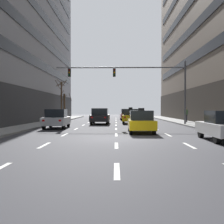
{
  "coord_description": "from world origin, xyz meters",
  "views": [
    {
      "loc": [
        -0.03,
        -15.32,
        1.71
      ],
      "look_at": [
        -0.58,
        22.91,
        1.21
      ],
      "focal_mm": 42.75,
      "sensor_mm": 36.0,
      "label": 1
    }
  ],
  "objects_px": {
    "car_driving_3": "(57,119)",
    "street_tree_0": "(61,98)",
    "street_tree_2": "(64,106)",
    "car_parked_1": "(223,126)",
    "car_driving_0": "(126,114)",
    "traffic_signal_0": "(138,78)",
    "taxi_driving_4": "(131,116)",
    "car_driving_5": "(100,116)",
    "pedestrian_1": "(186,114)",
    "car_driving_1": "(127,115)",
    "taxi_driving_2": "(141,122)"
  },
  "relations": [
    {
      "from": "car_driving_3",
      "to": "street_tree_0",
      "type": "height_order",
      "value": "street_tree_0"
    },
    {
      "from": "street_tree_2",
      "to": "car_parked_1",
      "type": "bearing_deg",
      "value": -62.52
    },
    {
      "from": "car_driving_0",
      "to": "traffic_signal_0",
      "type": "xyz_separation_m",
      "value": [
        0.54,
        -16.7,
        4.0
      ]
    },
    {
      "from": "car_parked_1",
      "to": "street_tree_0",
      "type": "relative_size",
      "value": 0.75
    },
    {
      "from": "car_parked_1",
      "to": "taxi_driving_4",
      "type": "bearing_deg",
      "value": 103.7
    },
    {
      "from": "taxi_driving_4",
      "to": "street_tree_0",
      "type": "relative_size",
      "value": 0.79
    },
    {
      "from": "car_driving_5",
      "to": "pedestrian_1",
      "type": "relative_size",
      "value": 2.8
    },
    {
      "from": "car_driving_0",
      "to": "street_tree_2",
      "type": "bearing_deg",
      "value": -156.13
    },
    {
      "from": "car_driving_5",
      "to": "street_tree_2",
      "type": "xyz_separation_m",
      "value": [
        -6.02,
        10.84,
        1.3
      ]
    },
    {
      "from": "traffic_signal_0",
      "to": "street_tree_2",
      "type": "relative_size",
      "value": 3.09
    },
    {
      "from": "taxi_driving_4",
      "to": "car_parked_1",
      "type": "xyz_separation_m",
      "value": [
        4.0,
        -16.42,
        -0.03
      ]
    },
    {
      "from": "car_driving_1",
      "to": "street_tree_2",
      "type": "height_order",
      "value": "street_tree_2"
    },
    {
      "from": "taxi_driving_2",
      "to": "car_driving_3",
      "type": "height_order",
      "value": "taxi_driving_2"
    },
    {
      "from": "car_driving_5",
      "to": "street_tree_0",
      "type": "xyz_separation_m",
      "value": [
        -6.06,
        8.73,
        2.32
      ]
    },
    {
      "from": "pedestrian_1",
      "to": "car_driving_5",
      "type": "bearing_deg",
      "value": -168.05
    },
    {
      "from": "street_tree_0",
      "to": "pedestrian_1",
      "type": "bearing_deg",
      "value": -22.45
    },
    {
      "from": "taxi_driving_2",
      "to": "car_driving_3",
      "type": "distance_m",
      "value": 8.04
    },
    {
      "from": "taxi_driving_4",
      "to": "car_parked_1",
      "type": "height_order",
      "value": "taxi_driving_4"
    },
    {
      "from": "car_driving_3",
      "to": "street_tree_0",
      "type": "distance_m",
      "value": 15.47
    },
    {
      "from": "car_driving_5",
      "to": "street_tree_0",
      "type": "bearing_deg",
      "value": 124.77
    },
    {
      "from": "pedestrian_1",
      "to": "car_parked_1",
      "type": "bearing_deg",
      "value": -98.42
    },
    {
      "from": "car_driving_0",
      "to": "street_tree_2",
      "type": "relative_size",
      "value": 1.02
    },
    {
      "from": "car_driving_5",
      "to": "car_driving_0",
      "type": "bearing_deg",
      "value": 77.02
    },
    {
      "from": "taxi_driving_4",
      "to": "pedestrian_1",
      "type": "height_order",
      "value": "taxi_driving_4"
    },
    {
      "from": "taxi_driving_2",
      "to": "car_driving_5",
      "type": "height_order",
      "value": "taxi_driving_2"
    },
    {
      "from": "street_tree_0",
      "to": "street_tree_2",
      "type": "height_order",
      "value": "street_tree_0"
    },
    {
      "from": "street_tree_0",
      "to": "traffic_signal_0",
      "type": "bearing_deg",
      "value": -45.9
    },
    {
      "from": "car_driving_0",
      "to": "car_driving_1",
      "type": "relative_size",
      "value": 1.03
    },
    {
      "from": "car_parked_1",
      "to": "pedestrian_1",
      "type": "distance_m",
      "value": 17.31
    },
    {
      "from": "taxi_driving_4",
      "to": "car_driving_5",
      "type": "xyz_separation_m",
      "value": [
        -3.42,
        -1.4,
        0.03
      ]
    },
    {
      "from": "car_parked_1",
      "to": "street_tree_2",
      "type": "bearing_deg",
      "value": 117.48
    },
    {
      "from": "taxi_driving_4",
      "to": "traffic_signal_0",
      "type": "relative_size",
      "value": 0.34
    },
    {
      "from": "taxi_driving_2",
      "to": "street_tree_2",
      "type": "relative_size",
      "value": 0.98
    },
    {
      "from": "car_driving_3",
      "to": "car_parked_1",
      "type": "relative_size",
      "value": 1.04
    },
    {
      "from": "taxi_driving_4",
      "to": "street_tree_2",
      "type": "bearing_deg",
      "value": 135.02
    },
    {
      "from": "traffic_signal_0",
      "to": "pedestrian_1",
      "type": "height_order",
      "value": "traffic_signal_0"
    },
    {
      "from": "street_tree_2",
      "to": "pedestrian_1",
      "type": "distance_m",
      "value": 18.24
    },
    {
      "from": "street_tree_2",
      "to": "taxi_driving_4",
      "type": "bearing_deg",
      "value": -44.98
    },
    {
      "from": "pedestrian_1",
      "to": "car_driving_1",
      "type": "bearing_deg",
      "value": 131.94
    },
    {
      "from": "street_tree_0",
      "to": "car_parked_1",
      "type": "bearing_deg",
      "value": -60.41
    },
    {
      "from": "car_driving_3",
      "to": "pedestrian_1",
      "type": "height_order",
      "value": "pedestrian_1"
    },
    {
      "from": "car_driving_1",
      "to": "car_driving_3",
      "type": "height_order",
      "value": "car_driving_3"
    },
    {
      "from": "car_driving_5",
      "to": "car_driving_1",
      "type": "bearing_deg",
      "value": 70.97
    },
    {
      "from": "taxi_driving_2",
      "to": "pedestrian_1",
      "type": "bearing_deg",
      "value": 62.84
    },
    {
      "from": "car_driving_3",
      "to": "taxi_driving_4",
      "type": "bearing_deg",
      "value": 48.64
    },
    {
      "from": "taxi_driving_2",
      "to": "car_driving_5",
      "type": "xyz_separation_m",
      "value": [
        -3.49,
        10.49,
        0.08
      ]
    },
    {
      "from": "car_driving_5",
      "to": "car_parked_1",
      "type": "distance_m",
      "value": 16.75
    },
    {
      "from": "street_tree_0",
      "to": "taxi_driving_4",
      "type": "bearing_deg",
      "value": -37.7
    },
    {
      "from": "car_driving_1",
      "to": "car_driving_3",
      "type": "xyz_separation_m",
      "value": [
        -6.67,
        -15.86,
        0.03
      ]
    },
    {
      "from": "taxi_driving_4",
      "to": "traffic_signal_0",
      "type": "height_order",
      "value": "traffic_signal_0"
    }
  ]
}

